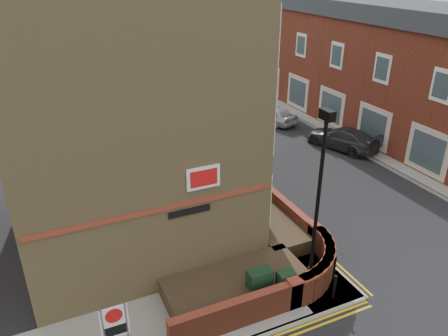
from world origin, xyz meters
TOP-DOWN VIEW (x-y plane):
  - ground at (0.00, 0.00)m, footprint 120.00×120.00m
  - pavement_corner at (-3.50, 1.50)m, footprint 13.00×3.00m
  - pavement_main at (2.00, 16.00)m, footprint 2.00×32.00m
  - pavement_far at (13.00, 13.00)m, footprint 4.00×40.00m
  - kerb_main_near at (3.00, 16.00)m, footprint 0.15×32.00m
  - kerb_main_far at (11.00, 13.00)m, footprint 0.15×40.00m
  - yellow_lines_main at (3.25, 16.00)m, footprint 0.28×32.00m
  - corner_building at (-2.84, 8.00)m, footprint 8.95×10.40m
  - garden_wall at (0.00, 2.50)m, footprint 6.80×6.00m
  - lamppost at (1.60, 1.20)m, footprint 0.25×0.50m
  - utility_cabinet_large at (-0.30, 1.30)m, footprint 0.80×0.45m
  - utility_cabinet_small at (0.50, 1.00)m, footprint 0.55×0.40m
  - bollard_near at (2.00, 0.40)m, footprint 0.11×0.11m
  - bollard_far at (2.60, 1.20)m, footprint 0.11×0.11m
  - zone_sign at (-5.00, 0.50)m, footprint 0.72×0.07m
  - far_terrace at (14.50, 17.00)m, footprint 5.40×30.40m
  - far_terrace_cream at (14.50, 38.00)m, footprint 5.40×12.40m
  - tree_near at (2.00, 14.05)m, footprint 3.64×3.65m
  - tree_mid at (2.00, 22.05)m, footprint 4.03×4.03m
  - tree_far at (2.00, 30.05)m, footprint 3.81×3.81m
  - traffic_light_assembly at (2.40, 25.00)m, footprint 0.20×0.16m
  - silver_car_near at (3.68, 15.52)m, footprint 1.83×4.23m
  - red_car_main at (3.60, 17.44)m, footprint 3.03×4.63m
  - grey_car_far at (10.50, 10.81)m, footprint 3.14×4.73m
  - silver_car_far at (9.00, 16.46)m, footprint 2.40×3.99m

SIDE VIEW (x-z plane):
  - ground at x=0.00m, z-range 0.00..0.00m
  - garden_wall at x=0.00m, z-range -0.60..0.60m
  - yellow_lines_main at x=3.25m, z-range 0.00..0.01m
  - pavement_corner at x=-3.50m, z-range 0.00..0.12m
  - pavement_main at x=2.00m, z-range 0.00..0.12m
  - pavement_far at x=13.00m, z-range 0.00..0.12m
  - kerb_main_near at x=3.00m, z-range 0.00..0.12m
  - kerb_main_far at x=11.00m, z-range 0.00..0.12m
  - bollard_near at x=2.00m, z-range 0.12..1.02m
  - bollard_far at x=2.60m, z-range 0.12..1.02m
  - red_car_main at x=3.60m, z-range 0.00..1.18m
  - silver_car_far at x=9.00m, z-range 0.00..1.27m
  - grey_car_far at x=10.50m, z-range 0.00..1.27m
  - utility_cabinet_small at x=0.50m, z-range 0.12..1.22m
  - silver_car_near at x=3.68m, z-range 0.00..1.35m
  - utility_cabinet_large at x=-0.30m, z-range 0.12..1.32m
  - zone_sign at x=-5.00m, z-range 0.54..2.74m
  - traffic_light_assembly at x=2.40m, z-range 0.68..4.88m
  - lamppost at x=1.60m, z-range 0.19..6.49m
  - far_terrace at x=14.50m, z-range 0.04..8.04m
  - far_terrace_cream at x=14.50m, z-range 0.05..8.05m
  - tree_near at x=2.00m, z-range 1.35..8.05m
  - tree_far at x=2.00m, z-range 1.41..8.42m
  - tree_mid at x=2.00m, z-range 1.49..8.91m
  - corner_building at x=-2.84m, z-range -0.57..13.03m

